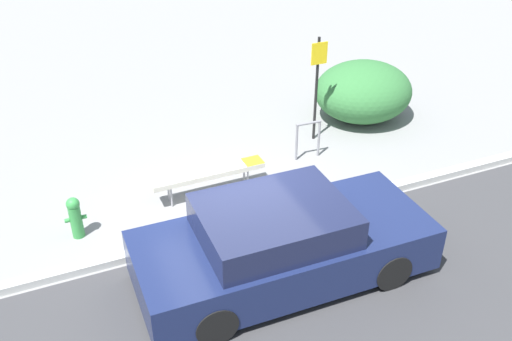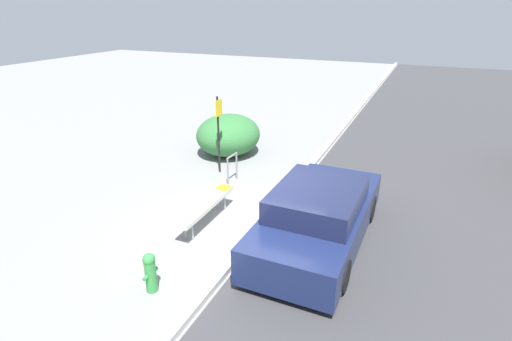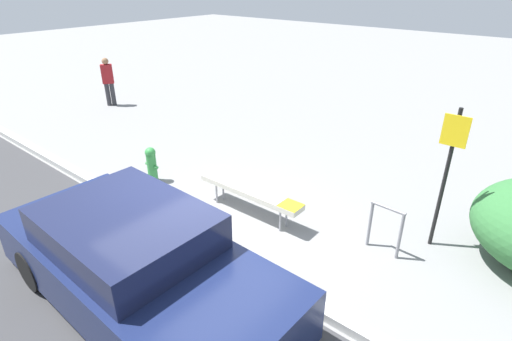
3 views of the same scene
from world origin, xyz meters
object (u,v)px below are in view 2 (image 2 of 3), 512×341
object	(u,v)px
bench	(206,205)
sign_post	(219,128)
parked_car_near	(319,216)
bike_rack	(232,166)
fire_hydrant	(150,271)

from	to	relation	value
bench	sign_post	xyz separation A→B (m)	(2.84, 1.19, 0.92)
bench	parked_car_near	size ratio (longest dim) A/B	0.48
bike_rack	fire_hydrant	size ratio (longest dim) A/B	1.08
bench	sign_post	size ratio (longest dim) A/B	0.93
sign_post	fire_hydrant	xyz separation A→B (m)	(-5.29, -1.50, -0.98)
fire_hydrant	bike_rack	bearing A→B (deg)	9.67
parked_car_near	bench	bearing A→B (deg)	96.75
bench	bike_rack	bearing A→B (deg)	11.63
bench	sign_post	world-z (taller)	sign_post
sign_post	fire_hydrant	world-z (taller)	sign_post
parked_car_near	bike_rack	bearing A→B (deg)	56.98
bench	bike_rack	world-z (taller)	bike_rack
bike_rack	sign_post	bearing A→B (deg)	52.49
bench	bike_rack	distance (m)	2.37
bench	parked_car_near	world-z (taller)	parked_car_near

